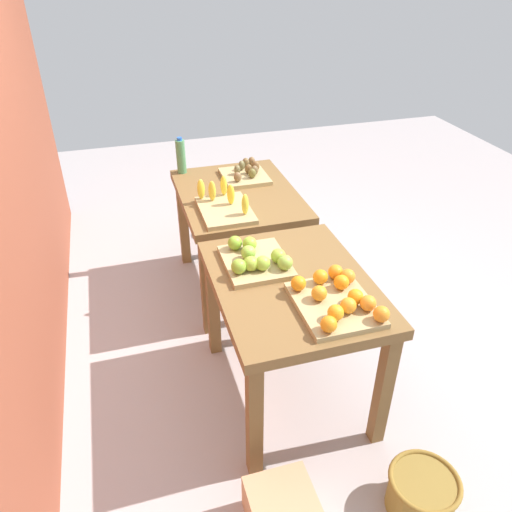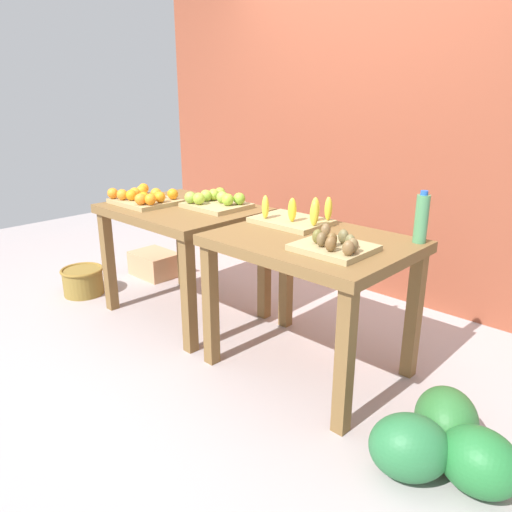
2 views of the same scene
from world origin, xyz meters
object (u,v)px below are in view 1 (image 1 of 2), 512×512
Objects in this scene: banana_crate at (225,206)px; display_table_left at (292,299)px; display_table_right at (238,207)px; orange_bin at (337,299)px; kiwi_bin at (246,174)px; water_bottle at (181,156)px; watermelon_pile at (241,213)px; apple_bin at (256,259)px; wicker_basket at (422,493)px.

display_table_left is at bearing -169.93° from banana_crate.
display_table_right is at bearing -31.25° from banana_crate.
orange_bin is (-1.38, -0.13, 0.16)m from display_table_right.
kiwi_bin is 0.50m from water_bottle.
display_table_right reaches higher than watermelon_pile.
apple_bin is 1.11× the size of kiwi_bin.
kiwi_bin is (1.15, -0.26, -0.01)m from apple_bin.
apple_bin is 1.40m from water_bottle.
apple_bin is at bearing 167.95° from watermelon_pile.
display_table_left is 2.12m from watermelon_pile.
orange_bin is at bearing 19.64° from wicker_basket.
wicker_basket is (-1.06, -0.49, -0.73)m from apple_bin.
banana_crate is 1.95m from wicker_basket.
apple_bin is 0.89× the size of banana_crate.
orange_bin is 0.66× the size of watermelon_pile.
banana_crate is (-0.25, 0.15, 0.16)m from display_table_right.
water_bottle is 1.08m from watermelon_pile.
orange_bin is (-0.26, -0.13, 0.16)m from display_table_left.
kiwi_bin is at bearing -118.20° from water_bottle.
orange_bin is 0.98m from wicker_basket.
kiwi_bin is 0.99m from watermelon_pile.
display_table_right is at bearing 164.59° from watermelon_pile.
water_bottle is at bearing 7.16° from apple_bin.
display_table_right is 1.40m from orange_bin.
display_table_right is 0.96m from apple_bin.
kiwi_bin is 1.32× the size of water_bottle.
display_table_right is 2.10m from wicker_basket.
orange_bin is 1.05× the size of banana_crate.
water_bottle is at bearing 129.03° from watermelon_pile.
water_bottle reaches higher than watermelon_pile.
apple_bin is at bearing 167.31° from kiwi_bin.
kiwi_bin reaches higher than wicker_basket.
display_table_right is 1.45× the size of watermelon_pile.
display_table_left is 0.89m from banana_crate.
display_table_left is 1.00× the size of display_table_right.
water_bottle reaches higher than apple_bin.
apple_bin reaches higher than watermelon_pile.
display_table_right is 2.89× the size of kiwi_bin.
wicker_basket is (-2.22, -0.23, -0.72)m from kiwi_bin.
wicker_basket is at bearing -178.07° from watermelon_pile.
watermelon_pile reaches higher than wicker_basket.
water_bottle is (1.57, 0.32, 0.25)m from display_table_left.
orange_bin is 1.41× the size of wicker_basket.
water_bottle is at bearing 15.21° from wicker_basket.
apple_bin is (-0.93, 0.14, 0.16)m from display_table_right.
kiwi_bin is at bearing 5.98° from wicker_basket.
kiwi_bin is at bearing 0.45° from orange_bin.
water_bottle is (1.39, 0.17, 0.09)m from apple_bin.
kiwi_bin is at bearing -27.97° from display_table_right.
water_bottle reaches higher than display_table_right.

